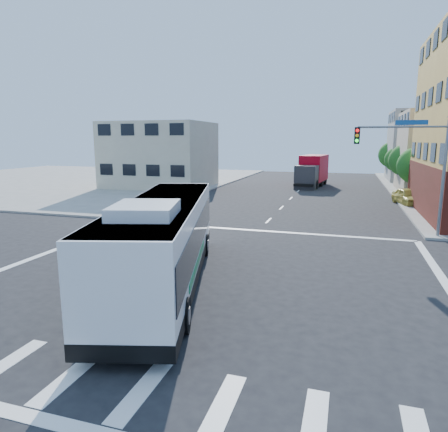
% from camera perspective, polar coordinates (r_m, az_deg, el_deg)
% --- Properties ---
extents(ground, '(120.00, 120.00, 0.00)m').
position_cam_1_polar(ground, '(17.41, -1.82, -8.77)').
color(ground, black).
rests_on(ground, ground).
extents(sidewalk_nw, '(50.00, 50.00, 0.15)m').
position_cam_1_polar(sidewalk_nw, '(64.91, -21.45, 4.94)').
color(sidewalk_nw, gray).
rests_on(sidewalk_nw, ground).
extents(building_east_far, '(12.06, 10.06, 10.00)m').
position_cam_1_polar(building_east_far, '(64.55, 27.89, 8.81)').
color(building_east_far, gray).
rests_on(building_east_far, ground).
extents(building_west, '(12.06, 10.06, 8.00)m').
position_cam_1_polar(building_west, '(50.73, -9.13, 8.58)').
color(building_west, beige).
rests_on(building_west, ground).
extents(signal_mast_ne, '(7.91, 1.13, 8.07)m').
position_cam_1_polar(signal_mast_ne, '(26.41, 25.51, 7.91)').
color(signal_mast_ne, slate).
rests_on(signal_mast_ne, ground).
extents(street_tree_a, '(3.60, 3.60, 5.53)m').
position_cam_1_polar(street_tree_a, '(43.98, 25.89, 6.78)').
color(street_tree_a, '#392414').
rests_on(street_tree_a, ground).
extents(street_tree_b, '(3.80, 3.80, 5.79)m').
position_cam_1_polar(street_tree_b, '(51.89, 24.62, 7.51)').
color(street_tree_b, '#392414').
rests_on(street_tree_b, ground).
extents(street_tree_c, '(3.40, 3.40, 5.29)m').
position_cam_1_polar(street_tree_c, '(59.84, 23.65, 7.61)').
color(street_tree_c, '#392414').
rests_on(street_tree_c, ground).
extents(street_tree_d, '(4.00, 4.00, 6.03)m').
position_cam_1_polar(street_tree_d, '(67.78, 22.95, 8.28)').
color(street_tree_d, '#392414').
rests_on(street_tree_d, ground).
extents(transit_bus, '(6.18, 13.31, 3.86)m').
position_cam_1_polar(transit_bus, '(16.23, -8.51, -3.38)').
color(transit_bus, black).
rests_on(transit_bus, ground).
extents(box_truck, '(3.59, 9.01, 3.94)m').
position_cam_1_polar(box_truck, '(52.44, 12.47, 6.23)').
color(box_truck, '#28272C').
rests_on(box_truck, ground).
extents(parked_car, '(2.77, 4.77, 1.52)m').
position_cam_1_polar(parked_car, '(40.23, 24.80, 2.54)').
color(parked_car, gold).
rests_on(parked_car, ground).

